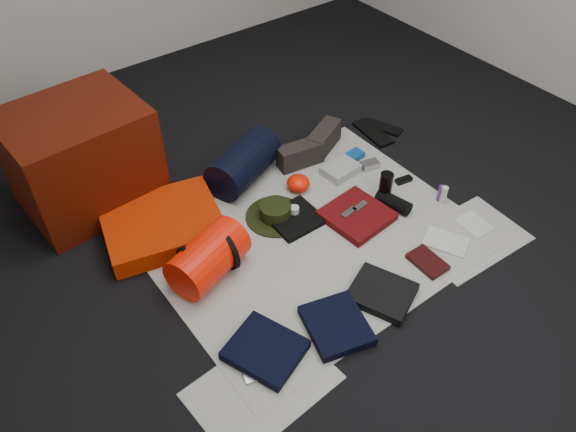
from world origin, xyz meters
TOP-DOWN VIEW (x-y plane):
  - floor at (0.00, 0.00)m, footprint 4.50×4.50m
  - newspaper_mat at (0.00, 0.00)m, footprint 1.60×1.30m
  - newspaper_sheet_front_left at (-0.70, -0.55)m, footprint 0.61×0.44m
  - newspaper_sheet_front_right at (0.65, -0.50)m, footprint 0.60×0.43m
  - red_cabinet at (-0.78, 0.98)m, footprint 0.72×0.61m
  - sleeping_pad at (-0.60, 0.49)m, footprint 0.68×0.61m
  - stuff_sack at (-0.55, 0.10)m, footprint 0.44×0.34m
  - sack_strap_left at (-0.65, 0.10)m, footprint 0.02×0.22m
  - sack_strap_right at (-0.45, 0.10)m, footprint 0.03×0.22m
  - navy_duffel at (-0.02, 0.60)m, footprint 0.51×0.39m
  - boonie_brim at (-0.06, 0.23)m, footprint 0.34×0.34m
  - boonie_crown at (-0.06, 0.23)m, footprint 0.17×0.17m
  - hiking_boot_left at (0.33, 0.52)m, footprint 0.29×0.14m
  - hiking_boot_right at (0.54, 0.56)m, footprint 0.30×0.22m
  - flip_flop_left at (0.90, 0.49)m, footprint 0.15×0.32m
  - flip_flop_right at (1.00, 0.49)m, footprint 0.16×0.25m
  - trousers_navy_a at (-0.60, -0.43)m, footprint 0.36×0.38m
  - trousers_navy_b at (-0.27, -0.52)m, footprint 0.33×0.35m
  - trousers_charcoal at (0.02, -0.51)m, footprint 0.34×0.36m
  - black_tshirt at (0.00, 0.15)m, footprint 0.27×0.25m
  - red_shirt at (0.28, -0.04)m, footprint 0.35×0.35m
  - orange_stuff_sack at (0.18, 0.34)m, footprint 0.15×0.15m
  - first_aid_pouch at (0.47, 0.31)m, footprint 0.22×0.17m
  - water_bottle at (0.50, -0.02)m, footprint 0.08×0.08m
  - speaker at (0.50, -0.10)m, footprint 0.12×0.21m
  - compact_camera at (0.64, 0.24)m, footprint 0.12×0.09m
  - cyan_case at (0.62, 0.36)m, footprint 0.13×0.09m
  - toiletry_purple at (0.75, -0.21)m, footprint 0.04×0.04m
  - toiletry_clear at (0.75, -0.23)m, footprint 0.05×0.05m
  - paperback_book at (0.34, -0.50)m, footprint 0.13×0.19m
  - map_booklet at (0.53, -0.45)m, footprint 0.23×0.26m
  - map_printout at (0.75, -0.45)m, footprint 0.14×0.18m
  - sunglasses at (0.71, 0.02)m, footprint 0.11×0.06m
  - key_cluster at (-0.70, -0.48)m, footprint 0.10×0.10m
  - tape_roll at (0.02, 0.18)m, footprint 0.05×0.05m
  - energy_bar_a at (0.24, -0.02)m, footprint 0.10×0.05m
  - energy_bar_b at (0.32, -0.02)m, footprint 0.10×0.05m

SIDE VIEW (x-z plane):
  - floor at x=0.00m, z-range -0.02..0.00m
  - newspaper_sheet_front_left at x=-0.70m, z-range 0.00..0.00m
  - newspaper_sheet_front_right at x=0.65m, z-range 0.00..0.00m
  - newspaper_mat at x=0.00m, z-range 0.00..0.01m
  - flip_flop_right at x=1.00m, z-range 0.00..0.01m
  - flip_flop_left at x=0.90m, z-range 0.00..0.02m
  - map_printout at x=0.75m, z-range 0.01..0.01m
  - boonie_brim at x=-0.06m, z-range 0.01..0.01m
  - map_booklet at x=0.53m, z-range 0.01..0.02m
  - key_cluster at x=-0.70m, z-range 0.01..0.02m
  - sunglasses at x=0.71m, z-range 0.01..0.03m
  - black_tshirt at x=0.00m, z-range 0.01..0.03m
  - paperback_book at x=0.34m, z-range 0.01..0.03m
  - cyan_case at x=0.62m, z-range 0.01..0.04m
  - red_shirt at x=0.28m, z-range 0.01..0.05m
  - compact_camera at x=0.64m, z-range 0.01..0.05m
  - trousers_charcoal at x=0.02m, z-range 0.01..0.05m
  - trousers_navy_b at x=-0.27m, z-range 0.01..0.05m
  - trousers_navy_a at x=-0.60m, z-range 0.01..0.05m
  - first_aid_pouch at x=0.47m, z-range 0.01..0.06m
  - speaker at x=0.50m, z-range 0.01..0.08m
  - orange_stuff_sack at x=0.18m, z-range 0.01..0.09m
  - tape_roll at x=0.02m, z-range 0.03..0.07m
  - boonie_crown at x=-0.06m, z-range 0.01..0.09m
  - energy_bar_a at x=0.24m, z-range 0.05..0.06m
  - energy_bar_b at x=0.32m, z-range 0.05..0.06m
  - toiletry_purple at x=0.75m, z-range 0.01..0.11m
  - toiletry_clear at x=0.75m, z-range 0.01..0.11m
  - sleeping_pad at x=-0.60m, z-range 0.01..0.11m
  - hiking_boot_left at x=0.33m, z-range 0.01..0.14m
  - hiking_boot_right at x=0.54m, z-range 0.01..0.15m
  - water_bottle at x=0.50m, z-range 0.01..0.19m
  - sack_strap_left at x=-0.65m, z-range 0.01..0.22m
  - sack_strap_right at x=-0.45m, z-range 0.01..0.22m
  - stuff_sack at x=-0.55m, z-range 0.01..0.23m
  - navy_duffel at x=-0.02m, z-range 0.01..0.24m
  - red_cabinet at x=-0.78m, z-range 0.00..0.57m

